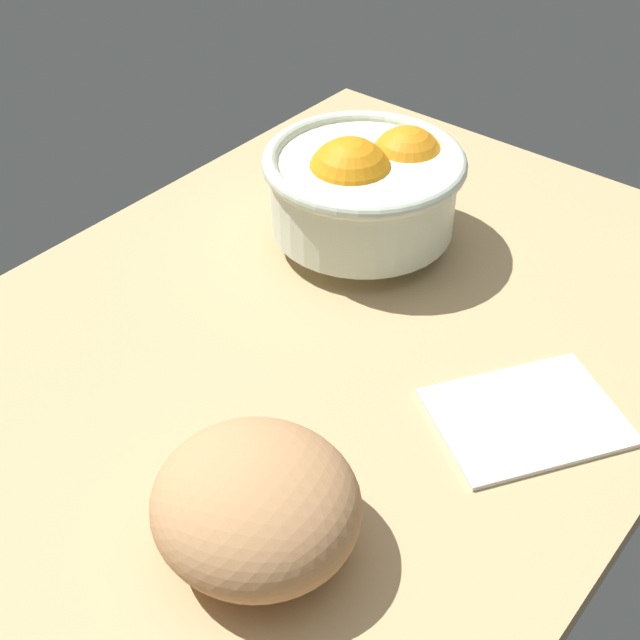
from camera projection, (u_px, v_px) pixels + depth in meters
ground_plane at (339, 334)px, 79.88cm from camera, size 80.80×61.24×3.00cm
fruit_bowl at (366, 187)px, 84.96cm from camera, size 20.22×20.22×12.13cm
bread_loaf at (256, 505)px, 57.30cm from camera, size 16.10×16.58×8.79cm
napkin_folded at (526, 416)px, 69.10cm from camera, size 18.56×17.42×0.92cm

